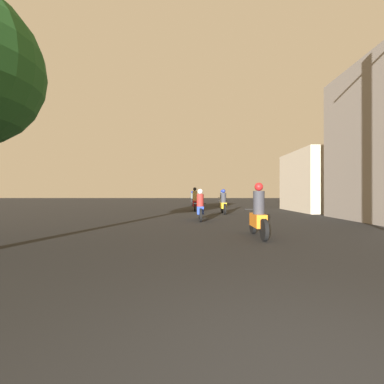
% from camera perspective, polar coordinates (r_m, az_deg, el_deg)
% --- Properties ---
extents(motorcycle_orange, '(0.60, 1.85, 1.56)m').
position_cam_1_polar(motorcycle_orange, '(7.63, 14.32, -5.07)').
color(motorcycle_orange, black).
rests_on(motorcycle_orange, ground_plane).
extents(motorcycle_blue, '(0.60, 2.04, 1.45)m').
position_cam_1_polar(motorcycle_blue, '(11.94, 1.64, -3.49)').
color(motorcycle_blue, black).
rests_on(motorcycle_blue, ground_plane).
extents(motorcycle_yellow, '(0.60, 1.91, 1.50)m').
position_cam_1_polar(motorcycle_yellow, '(15.73, 6.80, -2.61)').
color(motorcycle_yellow, black).
rests_on(motorcycle_yellow, ground_plane).
extents(motorcycle_red, '(0.60, 1.96, 1.66)m').
position_cam_1_polar(motorcycle_red, '(18.09, 0.44, -2.09)').
color(motorcycle_red, black).
rests_on(motorcycle_red, ground_plane).
extents(motorcycle_silver, '(0.60, 2.09, 1.54)m').
position_cam_1_polar(motorcycle_silver, '(23.64, 6.44, -1.76)').
color(motorcycle_silver, black).
rests_on(motorcycle_silver, ground_plane).
extents(motorcycle_black, '(0.60, 2.15, 1.45)m').
position_cam_1_polar(motorcycle_black, '(26.17, -0.13, -1.65)').
color(motorcycle_black, black).
rests_on(motorcycle_black, ground_plane).
extents(building_right_far, '(4.20, 5.34, 4.11)m').
position_cam_1_polar(building_right_far, '(19.94, 26.94, 2.10)').
color(building_right_far, beige).
rests_on(building_right_far, ground_plane).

